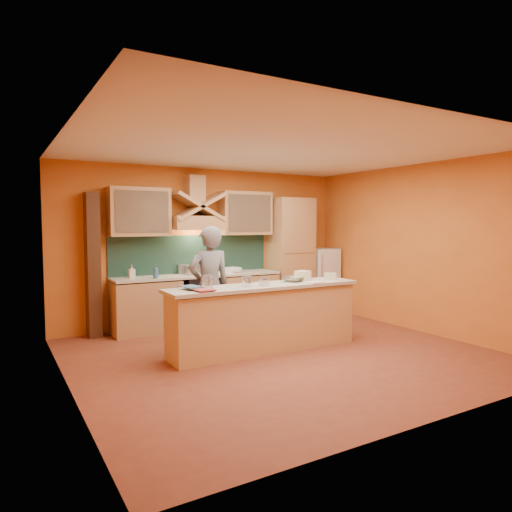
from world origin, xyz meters
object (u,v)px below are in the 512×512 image
stove (199,301)px  fridge (320,280)px  kitchen_scale (264,283)px  person (209,286)px  mixing_bowl (293,279)px

stove → fridge: fridge is taller
fridge → kitchen_scale: fridge is taller
person → mixing_bowl: 1.24m
kitchen_scale → mixing_bowl: kitchen_scale is taller
kitchen_scale → person: bearing=118.0°
person → kitchen_scale: (0.50, -0.73, 0.10)m
stove → person: 1.41m
stove → person: person is taller
stove → mixing_bowl: (0.73, -1.83, 0.53)m
fridge → person: size_ratio=0.73×
person → stove: bearing=-104.2°
person → mixing_bowl: bearing=156.5°
stove → mixing_bowl: mixing_bowl is taller
fridge → person: (-3.08, -1.29, 0.24)m
person → kitchen_scale: size_ratio=16.46×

